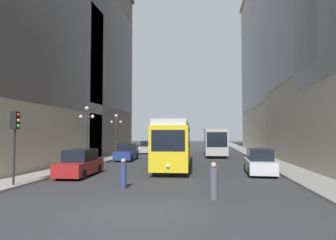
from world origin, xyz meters
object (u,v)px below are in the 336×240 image
Objects in this scene: transit_bus at (214,141)px; parked_car_right_far at (260,162)px; parked_car_left_far at (147,147)px; traffic_light_near_left at (15,128)px; pedestrian_crossing_near at (214,182)px; pedestrian_crossing_far at (123,174)px; lamp_post_left_near at (87,126)px; lamp_post_left_far at (116,129)px; parked_car_left_near at (80,164)px; parked_car_left_mid at (127,152)px; streetcar at (175,143)px.

transit_bus is 2.55× the size of parked_car_right_far.
transit_bus is 10.18m from parked_car_left_far.
pedestrian_crossing_near is at bearing -7.64° from traffic_light_near_left.
parked_car_left_far is at bearing -83.28° from pedestrian_crossing_far.
lamp_post_left_far is (0.00, 8.45, -0.09)m from lamp_post_left_near.
parked_car_left_near is (-9.67, -19.99, -1.10)m from transit_bus.
pedestrian_crossing_near is (-0.78, -25.94, -1.19)m from transit_bus.
parked_car_left_mid is at bearing 84.12° from traffic_light_near_left.
transit_bus is at bearing -17.45° from parked_car_left_far.
parked_car_left_mid is at bearing -47.75° from lamp_post_left_far.
parked_car_left_mid is (-9.67, -8.20, -1.10)m from transit_bus.
lamp_post_left_near is (-11.57, -14.56, 1.62)m from transit_bus.
parked_car_left_near and parked_car_left_mid have the same top height.
pedestrian_crossing_near is 15.93m from lamp_post_left_near.
lamp_post_left_far reaches higher than traffic_light_near_left.
pedestrian_crossing_far is 0.31× the size of lamp_post_left_far.
lamp_post_left_near is at bearing -90.00° from lamp_post_left_far.
parked_car_left_mid reaches higher than pedestrian_crossing_near.
traffic_light_near_left is at bearing 3.53° from pedestrian_crossing_far.
parked_car_left_near is at bearing -45.39° from pedestrian_crossing_far.
streetcar is 13.10m from pedestrian_crossing_near.
parked_car_left_near is 0.96× the size of parked_car_left_mid.
streetcar is 8.96m from parked_car_left_near.
streetcar is 2.85× the size of parked_car_left_mid.
lamp_post_left_far is (-10.79, 19.82, 2.71)m from pedestrian_crossing_near.
pedestrian_crossing_far is at bearing -106.15° from pedestrian_crossing_near.
pedestrian_crossing_far is (4.20, -15.73, -0.11)m from parked_car_left_mid.
streetcar reaches higher than parked_car_left_near.
parked_car_left_far is at bearing 107.06° from streetcar.
lamp_post_left_far is (-1.90, -9.08, 2.63)m from parked_car_left_far.
lamp_post_left_far reaches higher than parked_car_right_far.
transit_bus is 2.19× the size of lamp_post_left_near.
parked_car_left_mid is (-0.00, 11.79, 0.00)m from parked_car_left_near.
transit_bus is 2.65× the size of parked_car_left_far.
lamp_post_left_near is at bearing 91.25° from traffic_light_near_left.
traffic_light_near_left is (-1.68, -27.49, 2.34)m from parked_car_left_far.
parked_car_left_near reaches higher than pedestrian_crossing_far.
traffic_light_near_left reaches higher than transit_bus.
streetcar is at bearing 56.34° from traffic_light_near_left.
streetcar is 13.55m from traffic_light_near_left.
parked_car_right_far reaches higher than pedestrian_crossing_near.
pedestrian_crossing_near is at bearing -93.18° from transit_bus.
parked_car_left_mid is at bearing -146.43° from pedestrian_crossing_near.
lamp_post_left_near is at bearing -96.57° from parked_car_left_far.
streetcar is at bearing 47.02° from parked_car_left_near.
lamp_post_left_far is at bearing 90.68° from traffic_light_near_left.
parked_car_left_mid is at bearing 136.23° from streetcar.
parked_car_left_mid reaches higher than pedestrian_crossing_far.
pedestrian_crossing_near is (8.89, -28.91, -0.08)m from parked_car_left_far.
lamp_post_left_near reaches higher than streetcar.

